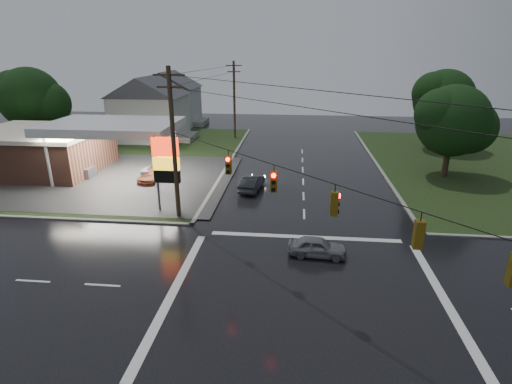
# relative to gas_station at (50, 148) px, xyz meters

# --- Properties ---
(ground) EXTENTS (120.00, 120.00, 0.00)m
(ground) POSITION_rel_gas_station_xyz_m (25.68, -19.70, -2.55)
(ground) COLOR black
(ground) RESTS_ON ground
(grass_nw) EXTENTS (36.00, 36.00, 0.08)m
(grass_nw) POSITION_rel_gas_station_xyz_m (-0.32, 6.30, -2.51)
(grass_nw) COLOR black
(grass_nw) RESTS_ON ground
(gas_station) EXTENTS (26.20, 18.00, 5.60)m
(gas_station) POSITION_rel_gas_station_xyz_m (0.00, 0.00, 0.00)
(gas_station) COLOR #2D2D2D
(gas_station) RESTS_ON ground
(pylon_sign) EXTENTS (2.00, 0.35, 6.00)m
(pylon_sign) POSITION_rel_gas_station_xyz_m (15.18, -9.20, 1.46)
(pylon_sign) COLOR #59595E
(pylon_sign) RESTS_ON ground
(utility_pole_nw) EXTENTS (2.20, 0.32, 11.00)m
(utility_pole_nw) POSITION_rel_gas_station_xyz_m (16.18, -10.20, 3.17)
(utility_pole_nw) COLOR #382619
(utility_pole_nw) RESTS_ON ground
(utility_pole_n) EXTENTS (2.20, 0.32, 10.50)m
(utility_pole_n) POSITION_rel_gas_station_xyz_m (16.18, 18.30, 2.92)
(utility_pole_n) COLOR #382619
(utility_pole_n) RESTS_ON ground
(traffic_signals) EXTENTS (26.87, 26.87, 1.47)m
(traffic_signals) POSITION_rel_gas_station_xyz_m (25.69, -19.72, 3.93)
(traffic_signals) COLOR black
(traffic_signals) RESTS_ON ground
(house_near) EXTENTS (11.05, 8.48, 8.60)m
(house_near) POSITION_rel_gas_station_xyz_m (4.73, 16.30, 1.86)
(house_near) COLOR silver
(house_near) RESTS_ON ground
(house_far) EXTENTS (11.05, 8.48, 8.60)m
(house_far) POSITION_rel_gas_station_xyz_m (3.73, 28.30, 1.86)
(house_far) COLOR silver
(house_far) RESTS_ON ground
(tree_nw_behind) EXTENTS (8.93, 7.60, 10.00)m
(tree_nw_behind) POSITION_rel_gas_station_xyz_m (-8.17, 10.29, 3.63)
(tree_nw_behind) COLOR black
(tree_nw_behind) RESTS_ON ground
(tree_ne_near) EXTENTS (7.99, 6.80, 8.98)m
(tree_ne_near) POSITION_rel_gas_station_xyz_m (39.82, 2.29, 3.01)
(tree_ne_near) COLOR black
(tree_ne_near) RESTS_ON ground
(tree_ne_far) EXTENTS (8.46, 7.20, 9.80)m
(tree_ne_far) POSITION_rel_gas_station_xyz_m (42.83, 14.29, 3.63)
(tree_ne_far) COLOR black
(tree_ne_far) RESTS_ON ground
(car_north) EXTENTS (2.10, 4.38, 1.38)m
(car_north) POSITION_rel_gas_station_xyz_m (21.03, -3.53, -1.85)
(car_north) COLOR black
(car_north) RESTS_ON ground
(car_crossing) EXTENTS (3.67, 1.70, 1.22)m
(car_crossing) POSITION_rel_gas_station_xyz_m (26.38, -15.21, -1.94)
(car_crossing) COLOR slate
(car_crossing) RESTS_ON ground
(car_pump) EXTENTS (2.34, 4.61, 1.28)m
(car_pump) POSITION_rel_gas_station_xyz_m (11.31, -1.77, -1.91)
(car_pump) COLOR #552413
(car_pump) RESTS_ON ground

